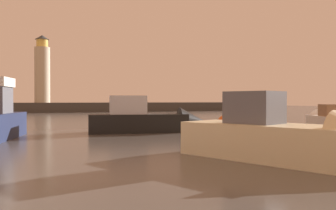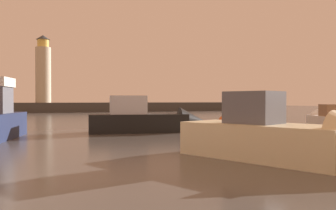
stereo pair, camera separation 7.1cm
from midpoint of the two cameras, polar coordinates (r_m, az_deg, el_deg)
The scene contains 7 objects.
ground_plane at distance 37.14m, azimuth -11.73°, elevation -2.83°, with size 220.00×220.00×0.00m, color #4C4742.
breakwater at distance 71.49m, azimuth -16.63°, elevation -0.39°, with size 81.16×4.04×1.91m, color #423F3D.
lighthouse at distance 71.47m, azimuth -19.70°, elevation 5.30°, with size 2.86×2.86×12.98m.
motorboat_0 at distance 32.22m, azimuth 24.41°, elevation -2.22°, with size 4.78×7.12×2.39m.
motorboat_2 at distance 25.39m, azimuth -2.67°, elevation -2.44°, with size 8.81×3.70×2.99m.
motorboat_5 at distance 13.67m, azimuth 19.81°, elevation -5.35°, with size 5.51×8.46×3.11m.
mooring_buoy at distance 30.87m, azimuth 9.20°, elevation -2.63°, with size 0.97×0.97×0.97m, color #EA5919.
Camera 2 is at (-6.48, -1.82, 2.28)m, focal length 37.29 mm.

